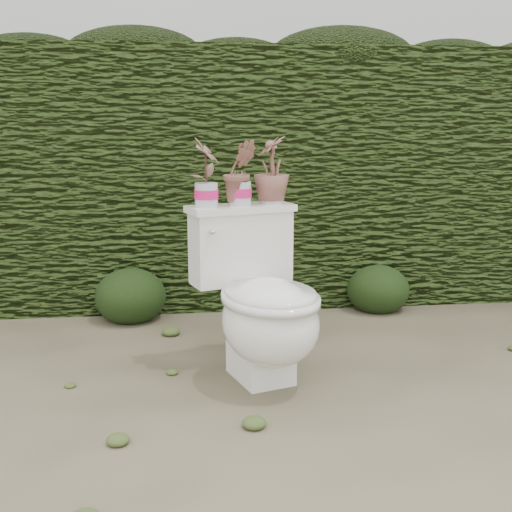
{
  "coord_description": "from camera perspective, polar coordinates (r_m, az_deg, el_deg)",
  "views": [
    {
      "loc": [
        -0.4,
        -2.71,
        1.16
      ],
      "look_at": [
        -0.07,
        0.16,
        0.55
      ],
      "focal_mm": 45.0,
      "sensor_mm": 36.0,
      "label": 1
    }
  ],
  "objects": [
    {
      "name": "potted_plant_right",
      "position": [
        3.05,
        1.39,
        7.52
      ],
      "size": [
        0.18,
        0.18,
        0.3
      ],
      "primitive_type": "imported",
      "rotation": [
        0.0,
        0.0,
        4.79
      ],
      "color": "#32641F",
      "rests_on": "toilet"
    },
    {
      "name": "potted_plant_left",
      "position": [
        2.92,
        -4.47,
        7.27
      ],
      "size": [
        0.15,
        0.18,
        0.3
      ],
      "primitive_type": "imported",
      "rotation": [
        0.0,
        0.0,
        1.22
      ],
      "color": "#32641F",
      "rests_on": "toilet"
    },
    {
      "name": "potted_plant_center",
      "position": [
        2.98,
        -1.45,
        7.29
      ],
      "size": [
        0.18,
        0.15,
        0.29
      ],
      "primitive_type": "imported",
      "rotation": [
        0.0,
        0.0,
        6.46
      ],
      "color": "#32641F",
      "rests_on": "toilet"
    },
    {
      "name": "toilet",
      "position": [
        2.87,
        0.56,
        -4.36
      ],
      "size": [
        0.64,
        0.78,
        0.78
      ],
      "rotation": [
        0.0,
        0.0,
        0.31
      ],
      "color": "white",
      "rests_on": "ground"
    },
    {
      "name": "hedge",
      "position": [
        4.35,
        -1.29,
        7.14
      ],
      "size": [
        8.0,
        1.0,
        1.6
      ],
      "primitive_type": "cube",
      "color": "#384E1A",
      "rests_on": "ground"
    },
    {
      "name": "ground",
      "position": [
        2.98,
        1.71,
        -11.03
      ],
      "size": [
        60.0,
        60.0,
        0.0
      ],
      "primitive_type": "plane",
      "color": "#7B7254",
      "rests_on": "ground"
    },
    {
      "name": "liriope_clump_1",
      "position": [
        3.88,
        -11.1,
        -3.12
      ],
      "size": [
        0.42,
        0.42,
        0.34
      ],
      "primitive_type": "ellipsoid",
      "color": "#203412",
      "rests_on": "ground"
    },
    {
      "name": "liriope_clump_2",
      "position": [
        4.08,
        10.79,
        -2.56
      ],
      "size": [
        0.39,
        0.39,
        0.31
      ],
      "primitive_type": "ellipsoid",
      "color": "#203412",
      "rests_on": "ground"
    },
    {
      "name": "house_wall",
      "position": [
        8.81,
        -0.04,
        17.36
      ],
      "size": [
        8.0,
        3.5,
        4.0
      ],
      "primitive_type": "cube",
      "color": "silver",
      "rests_on": "ground"
    }
  ]
}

